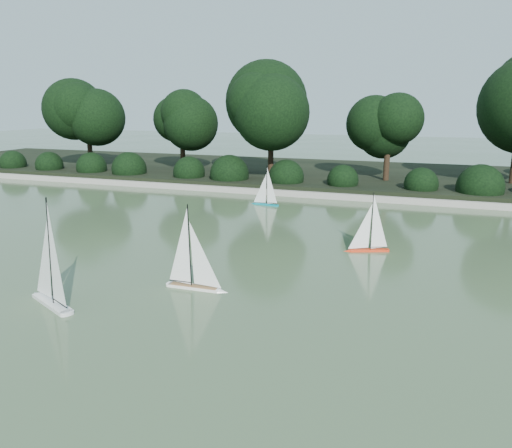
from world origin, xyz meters
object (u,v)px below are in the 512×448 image
Objects in this scene: sailboat_white_b at (198,276)px; sailboat_teal at (264,198)px; sailboat_orange at (365,242)px; sailboat_white_a at (48,286)px.

sailboat_teal is (-1.18, 6.73, -0.04)m from sailboat_white_b.
sailboat_orange reaches higher than sailboat_teal.
sailboat_white_a is at bearing -145.42° from sailboat_white_b.
sailboat_white_a is 5.90m from sailboat_orange.
sailboat_white_a is 1.40× the size of sailboat_teal.
sailboat_white_b is at bearing -126.55° from sailboat_orange.
sailboat_white_a is 2.23m from sailboat_white_b.
sailboat_white_b is 1.15× the size of sailboat_orange.
sailboat_white_a reaches higher than sailboat_orange.
sailboat_teal is (-3.41, 3.72, -0.01)m from sailboat_orange.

